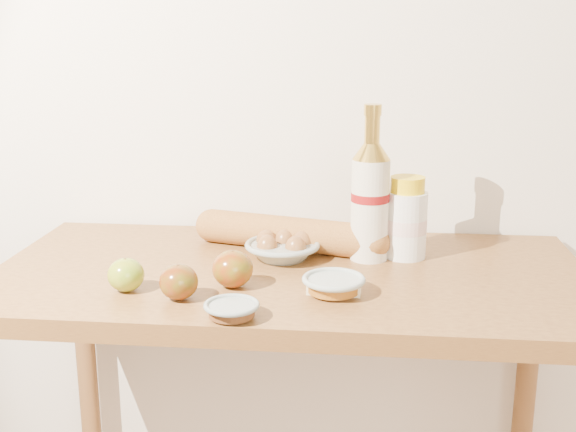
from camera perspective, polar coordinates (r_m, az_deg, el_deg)
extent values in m
cube|color=silver|center=(1.72, 1.27, 12.19)|extent=(3.50, 0.02, 2.60)
cube|color=brown|center=(1.47, 0.12, -4.97)|extent=(1.20, 0.60, 0.04)
cylinder|color=brown|center=(2.01, -15.41, -13.94)|extent=(0.05, 0.05, 0.86)
cylinder|color=brown|center=(1.93, 18.02, -15.41)|extent=(0.05, 0.05, 0.86)
cylinder|color=beige|center=(1.51, 6.48, 0.48)|extent=(0.09, 0.09, 0.21)
cylinder|color=maroon|center=(1.51, 6.51, 1.52)|extent=(0.09, 0.09, 0.02)
cone|color=gold|center=(1.49, 6.62, 5.10)|extent=(0.09, 0.09, 0.03)
cylinder|color=gold|center=(1.48, 6.67, 6.82)|extent=(0.04, 0.04, 0.06)
cylinder|color=gold|center=(1.48, 6.72, 8.33)|extent=(0.04, 0.04, 0.02)
cylinder|color=silver|center=(1.55, 9.30, -0.69)|extent=(0.12, 0.12, 0.14)
cylinder|color=beige|center=(1.55, 9.30, -0.69)|extent=(0.12, 0.12, 0.03)
cylinder|color=#E3B90B|center=(1.52, 9.44, 2.47)|extent=(0.10, 0.10, 0.03)
torus|color=gray|center=(1.52, -0.45, -2.31)|extent=(0.17, 0.17, 0.01)
ellipsoid|color=brown|center=(1.51, -1.66, -2.52)|extent=(0.05, 0.05, 0.06)
ellipsoid|color=brown|center=(1.50, 0.60, -2.62)|extent=(0.05, 0.05, 0.06)
ellipsoid|color=brown|center=(1.55, -0.28, -2.07)|extent=(0.05, 0.05, 0.06)
ellipsoid|color=brown|center=(1.55, -1.73, -2.08)|extent=(0.05, 0.05, 0.06)
ellipsoid|color=brown|center=(1.54, 1.11, -2.20)|extent=(0.05, 0.05, 0.06)
cylinder|color=#AE7335|center=(1.58, 0.08, -1.39)|extent=(0.38, 0.17, 0.07)
sphere|color=#AE7335|center=(1.65, -6.01, -0.74)|extent=(0.09, 0.09, 0.07)
sphere|color=#AE7335|center=(1.53, 6.67, -2.07)|extent=(0.09, 0.09, 0.07)
ellipsoid|color=#A59521|center=(1.38, -12.68, -4.55)|extent=(0.09, 0.09, 0.06)
cylinder|color=#52361B|center=(1.37, -12.74, -3.50)|extent=(0.01, 0.01, 0.01)
ellipsoid|color=maroon|center=(1.32, -8.63, -5.18)|extent=(0.08, 0.08, 0.06)
cylinder|color=#472C17|center=(1.31, -8.68, -4.05)|extent=(0.01, 0.01, 0.01)
ellipsoid|color=#980808|center=(1.37, -4.40, -4.19)|extent=(0.10, 0.10, 0.07)
cylinder|color=#53361B|center=(1.36, -4.42, -2.98)|extent=(0.01, 0.01, 0.01)
torus|color=gray|center=(1.23, -4.48, -7.04)|extent=(0.10, 0.10, 0.01)
cylinder|color=brown|center=(1.23, -4.47, -7.46)|extent=(0.08, 0.08, 0.02)
torus|color=#95A39D|center=(1.33, 3.63, -5.02)|extent=(0.12, 0.12, 0.01)
cylinder|color=brown|center=(1.33, 3.62, -5.50)|extent=(0.10, 0.10, 0.02)
cube|color=beige|center=(1.34, 3.64, -5.62)|extent=(0.10, 0.03, 0.03)
cube|color=silver|center=(1.34, 3.64, -5.62)|extent=(0.05, 0.03, 0.03)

